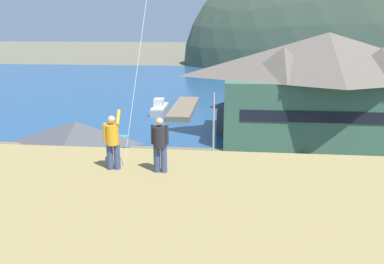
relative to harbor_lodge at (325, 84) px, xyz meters
The scene contains 15 objects.
ground_plane 25.89m from the harbor_lodge, 118.68° to the right, with size 600.00×600.00×0.00m, color #66604C.
parking_lot_pad 21.77m from the harbor_lodge, 125.27° to the right, with size 40.00×20.00×0.10m, color slate.
bay_water 40.26m from the harbor_lodge, 107.67° to the left, with size 360.00×84.00×0.03m, color navy.
far_hill_west_ridge 102.86m from the harbor_lodge, 72.07° to the left, with size 109.45×57.31×94.63m, color #334733.
harbor_lodge is the anchor object (origin of this frame).
storage_shed_near_lot 26.11m from the harbor_lodge, 143.52° to the right, with size 7.08×5.00×5.30m.
storage_shed_waterside 9.80m from the harbor_lodge, 164.82° to the left, with size 5.66×5.06×4.23m.
wharf_dock 22.29m from the harbor_lodge, 140.45° to the left, with size 3.20×14.85×0.70m.
moored_boat_wharfside 23.50m from the harbor_lodge, 150.10° to the left, with size 1.96×5.77×2.16m.
parked_car_lone_by_shed 16.14m from the harbor_lodge, 105.67° to the right, with size 4.24×2.13×1.82m.
parked_car_mid_row_far 30.83m from the harbor_lodge, 133.59° to the right, with size 4.25×2.14×1.82m.
parked_car_front_row_end 31.53m from the harbor_lodge, 149.46° to the right, with size 4.33×2.32×1.82m.
parking_light_pole 16.12m from the harbor_lodge, 133.89° to the right, with size 0.24×0.78×6.72m.
person_kite_flyer 32.86m from the harbor_lodge, 114.17° to the right, with size 0.52×0.69×1.86m.
person_companion 32.36m from the harbor_lodge, 111.63° to the right, with size 0.55×0.40×1.74m.
Camera 1 is at (2.31, -18.95, 11.85)m, focal length 35.72 mm.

